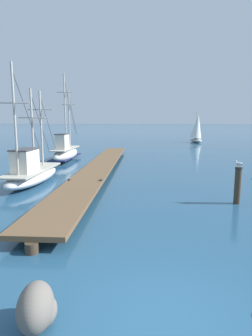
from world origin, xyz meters
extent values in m
plane|color=navy|center=(0.00, 0.00, 0.00)|extent=(400.00, 400.00, 0.00)
cube|color=brown|center=(-4.30, 13.62, 0.37)|extent=(3.37, 22.92, 0.16)
cylinder|color=#3D3023|center=(-3.51, 2.22, 0.15)|extent=(0.36, 0.36, 0.29)
cylinder|color=#3D3023|center=(-3.83, 6.78, 0.15)|extent=(0.36, 0.36, 0.29)
cylinder|color=#3D3023|center=(-4.14, 11.34, 0.15)|extent=(0.36, 0.36, 0.29)
cylinder|color=#3D3023|center=(-4.45, 15.90, 0.15)|extent=(0.36, 0.36, 0.29)
cylinder|color=#3D3023|center=(-4.77, 20.45, 0.15)|extent=(0.36, 0.36, 0.29)
cylinder|color=#3D3023|center=(-5.08, 25.01, 0.15)|extent=(0.36, 0.36, 0.29)
cube|color=#333338|center=(-4.78, 9.00, 0.49)|extent=(0.13, 0.21, 0.08)
cube|color=#333338|center=(-3.19, 9.11, 0.49)|extent=(0.13, 0.21, 0.08)
ellipsoid|color=silver|center=(-8.31, 18.58, 0.53)|extent=(1.66, 5.29, 1.06)
cube|color=#B2AD9E|center=(-8.31, 18.58, 1.02)|extent=(1.47, 4.76, 0.08)
cube|color=#19234C|center=(-8.31, 18.58, 0.29)|extent=(1.67, 5.19, 0.08)
cube|color=silver|center=(-8.27, 17.79, 1.64)|extent=(0.85, 1.42, 1.18)
cube|color=#3D3D42|center=(-8.27, 17.79, 2.26)|extent=(0.91, 1.53, 0.06)
cylinder|color=#B2ADA3|center=(-8.32, 18.84, 4.09)|extent=(0.11, 0.11, 6.07)
cylinder|color=#B2ADA3|center=(-8.32, 18.84, 5.63)|extent=(1.27, 0.12, 0.06)
cylinder|color=#333338|center=(-8.40, 20.48, 4.40)|extent=(0.17, 3.15, 4.49)
cylinder|color=#B2ADA3|center=(-8.37, 20.01, 3.47)|extent=(0.11, 0.11, 4.83)
cylinder|color=#B2ADA3|center=(-8.37, 20.01, 4.69)|extent=(1.27, 0.12, 0.06)
cylinder|color=#333338|center=(-8.44, 21.32, 3.71)|extent=(0.14, 2.51, 3.57)
ellipsoid|color=silver|center=(-7.16, 10.01, 0.39)|extent=(1.88, 5.50, 0.78)
cube|color=#B2AD9E|center=(-7.16, 10.01, 0.74)|extent=(1.66, 4.95, 0.08)
cube|color=silver|center=(-7.13, 9.19, 1.35)|extent=(0.94, 1.60, 1.14)
cube|color=#3D3D42|center=(-7.13, 9.19, 1.95)|extent=(1.02, 1.73, 0.06)
cylinder|color=#B2ADA3|center=(-7.17, 10.28, 2.92)|extent=(0.11, 0.11, 4.28)
cylinder|color=#B2ADA3|center=(-7.17, 10.28, 3.53)|extent=(1.52, 0.11, 0.06)
cylinder|color=#333338|center=(-7.21, 11.44, 3.13)|extent=(0.10, 2.23, 3.17)
cylinder|color=#B2ADA3|center=(-7.21, 11.51, 2.91)|extent=(0.11, 0.11, 4.27)
cylinder|color=#B2ADA3|center=(-7.21, 11.51, 4.00)|extent=(1.52, 0.11, 0.06)
cylinder|color=#333338|center=(-7.25, 12.66, 3.12)|extent=(0.10, 2.22, 3.16)
cylinder|color=#B2ADA3|center=(-7.10, 8.38, 3.41)|extent=(0.11, 0.11, 5.27)
cylinder|color=#B2ADA3|center=(-7.10, 8.38, 4.20)|extent=(1.52, 0.11, 0.06)
cylinder|color=#333338|center=(-7.15, 9.80, 3.68)|extent=(0.12, 2.74, 3.90)
cylinder|color=#3D3023|center=(2.90, 7.52, 0.76)|extent=(0.26, 0.26, 1.53)
cylinder|color=#28282D|center=(2.90, 7.52, 1.50)|extent=(0.30, 0.30, 0.06)
cylinder|color=gold|center=(2.89, 7.50, 1.56)|extent=(0.01, 0.01, 0.07)
cylinder|color=gold|center=(2.92, 7.54, 1.56)|extent=(0.01, 0.01, 0.07)
ellipsoid|color=white|center=(2.90, 7.52, 1.67)|extent=(0.30, 0.24, 0.13)
ellipsoid|color=silver|center=(2.89, 7.47, 1.68)|extent=(0.22, 0.15, 0.09)
ellipsoid|color=#383838|center=(2.99, 7.42, 1.67)|extent=(0.07, 0.06, 0.04)
ellipsoid|color=silver|center=(2.95, 7.56, 1.68)|extent=(0.22, 0.15, 0.09)
ellipsoid|color=#383838|center=(3.04, 7.50, 1.67)|extent=(0.07, 0.06, 0.04)
cone|color=white|center=(3.03, 7.45, 1.67)|extent=(0.10, 0.10, 0.07)
sphere|color=white|center=(2.80, 7.58, 1.75)|extent=(0.08, 0.08, 0.08)
cone|color=gold|center=(2.76, 7.61, 1.75)|extent=(0.05, 0.04, 0.02)
ellipsoid|color=#625D55|center=(-2.20, -0.36, 0.39)|extent=(0.82, 1.10, 0.78)
ellipsoid|color=#635E56|center=(-2.16, -0.31, 0.27)|extent=(0.62, 0.71, 0.55)
ellipsoid|color=silver|center=(4.60, 39.14, 0.30)|extent=(2.14, 3.50, 0.60)
cylinder|color=#B2ADA3|center=(4.57, 39.24, 2.61)|extent=(0.08, 0.08, 4.02)
cone|color=silver|center=(4.68, 38.91, 2.41)|extent=(2.45, 2.23, 3.57)
camera|label=1|loc=(-0.16, -4.39, 3.46)|focal=30.50mm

